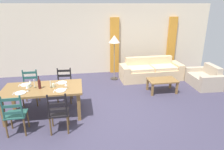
# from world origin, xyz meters

# --- Properties ---
(ground_plane) EXTENTS (9.60, 9.60, 0.02)m
(ground_plane) POSITION_xyz_m (0.00, 0.00, -0.01)
(ground_plane) COLOR #3F3A50
(wall_far) EXTENTS (9.60, 0.16, 2.70)m
(wall_far) POSITION_xyz_m (0.00, 3.30, 1.35)
(wall_far) COLOR beige
(wall_far) RESTS_ON ground_plane
(curtain_panel_left) EXTENTS (0.35, 0.08, 2.20)m
(curtain_panel_left) POSITION_xyz_m (0.85, 3.16, 1.10)
(curtain_panel_left) COLOR orange
(curtain_panel_left) RESTS_ON ground_plane
(curtain_panel_right) EXTENTS (0.35, 0.08, 2.20)m
(curtain_panel_right) POSITION_xyz_m (3.25, 3.16, 1.10)
(curtain_panel_right) COLOR orange
(curtain_panel_right) RESTS_ON ground_plane
(dining_table) EXTENTS (1.90, 0.96, 0.75)m
(dining_table) POSITION_xyz_m (-1.48, 0.10, 0.66)
(dining_table) COLOR olive
(dining_table) RESTS_ON ground_plane
(dining_chair_near_left) EXTENTS (0.43, 0.41, 0.96)m
(dining_chair_near_left) POSITION_xyz_m (-1.96, -0.62, 0.48)
(dining_chair_near_left) COLOR #25574C
(dining_chair_near_left) RESTS_ON ground_plane
(dining_chair_near_right) EXTENTS (0.42, 0.40, 0.96)m
(dining_chair_near_right) POSITION_xyz_m (-1.06, -0.69, 0.48)
(dining_chair_near_right) COLOR black
(dining_chair_near_right) RESTS_ON ground_plane
(dining_chair_far_left) EXTENTS (0.42, 0.40, 0.96)m
(dining_chair_far_left) POSITION_xyz_m (-1.94, 0.83, 0.48)
(dining_chair_far_left) COLOR #245750
(dining_chair_far_left) RESTS_ON ground_plane
(dining_chair_far_right) EXTENTS (0.45, 0.43, 0.96)m
(dining_chair_far_right) POSITION_xyz_m (-1.02, 0.84, 0.48)
(dining_chair_far_right) COLOR black
(dining_chair_far_right) RESTS_ON ground_plane
(dinner_plate_near_left) EXTENTS (0.24, 0.24, 0.02)m
(dinner_plate_near_left) POSITION_xyz_m (-1.93, -0.15, 0.76)
(dinner_plate_near_left) COLOR white
(dinner_plate_near_left) RESTS_ON dining_table
(fork_near_left) EXTENTS (0.02, 0.17, 0.01)m
(fork_near_left) POSITION_xyz_m (-2.08, -0.15, 0.75)
(fork_near_left) COLOR silver
(fork_near_left) RESTS_ON dining_table
(dinner_plate_near_right) EXTENTS (0.24, 0.24, 0.02)m
(dinner_plate_near_right) POSITION_xyz_m (-1.03, -0.15, 0.76)
(dinner_plate_near_right) COLOR white
(dinner_plate_near_right) RESTS_ON dining_table
(fork_near_right) EXTENTS (0.03, 0.17, 0.01)m
(fork_near_right) POSITION_xyz_m (-1.18, -0.15, 0.75)
(fork_near_right) COLOR silver
(fork_near_right) RESTS_ON dining_table
(dinner_plate_far_left) EXTENTS (0.24, 0.24, 0.02)m
(dinner_plate_far_left) POSITION_xyz_m (-1.93, 0.35, 0.76)
(dinner_plate_far_left) COLOR white
(dinner_plate_far_left) RESTS_ON dining_table
(fork_far_left) EXTENTS (0.02, 0.17, 0.01)m
(fork_far_left) POSITION_xyz_m (-2.08, 0.35, 0.75)
(fork_far_left) COLOR silver
(fork_far_left) RESTS_ON dining_table
(dinner_plate_far_right) EXTENTS (0.24, 0.24, 0.02)m
(dinner_plate_far_right) POSITION_xyz_m (-1.03, 0.35, 0.76)
(dinner_plate_far_right) COLOR white
(dinner_plate_far_right) RESTS_ON dining_table
(fork_far_right) EXTENTS (0.02, 0.17, 0.01)m
(fork_far_right) POSITION_xyz_m (-1.18, 0.35, 0.75)
(fork_far_right) COLOR silver
(fork_far_right) RESTS_ON dining_table
(wine_bottle) EXTENTS (0.07, 0.07, 0.32)m
(wine_bottle) POSITION_xyz_m (-1.53, 0.07, 0.87)
(wine_bottle) COLOR #471919
(wine_bottle) RESTS_ON dining_table
(wine_glass_near_left) EXTENTS (0.06, 0.06, 0.16)m
(wine_glass_near_left) POSITION_xyz_m (-1.79, -0.06, 0.86)
(wine_glass_near_left) COLOR white
(wine_glass_near_left) RESTS_ON dining_table
(wine_glass_near_right) EXTENTS (0.06, 0.06, 0.16)m
(wine_glass_near_right) POSITION_xyz_m (-0.91, -0.04, 0.86)
(wine_glass_near_right) COLOR white
(wine_glass_near_right) RESTS_ON dining_table
(wine_glass_far_left) EXTENTS (0.06, 0.06, 0.16)m
(wine_glass_far_left) POSITION_xyz_m (-1.79, 0.25, 0.86)
(wine_glass_far_left) COLOR white
(wine_glass_far_left) RESTS_ON dining_table
(coffee_cup_primary) EXTENTS (0.07, 0.07, 0.09)m
(coffee_cup_primary) POSITION_xyz_m (-1.22, 0.10, 0.80)
(coffee_cup_primary) COLOR beige
(coffee_cup_primary) RESTS_ON dining_table
(coffee_cup_secondary) EXTENTS (0.07, 0.07, 0.09)m
(coffee_cup_secondary) POSITION_xyz_m (-1.81, 0.17, 0.80)
(coffee_cup_secondary) COLOR beige
(coffee_cup_secondary) RESTS_ON dining_table
(candle_tall) EXTENTS (0.05, 0.05, 0.23)m
(candle_tall) POSITION_xyz_m (-1.66, 0.12, 0.81)
(candle_tall) COLOR #998C66
(candle_tall) RESTS_ON dining_table
(candle_short) EXTENTS (0.05, 0.05, 0.19)m
(candle_short) POSITION_xyz_m (-1.28, 0.06, 0.80)
(candle_short) COLOR #998C66
(candle_short) RESTS_ON dining_table
(couch) EXTENTS (2.30, 0.86, 0.80)m
(couch) POSITION_xyz_m (2.05, 2.18, 0.29)
(couch) COLOR beige
(couch) RESTS_ON ground_plane
(coffee_table) EXTENTS (0.90, 0.56, 0.42)m
(coffee_table) POSITION_xyz_m (2.00, 0.97, 0.36)
(coffee_table) COLOR olive
(coffee_table) RESTS_ON ground_plane
(armchair_upholstered) EXTENTS (0.84, 1.19, 0.72)m
(armchair_upholstered) POSITION_xyz_m (3.67, 1.22, 0.25)
(armchair_upholstered) COLOR #BBA991
(armchair_upholstered) RESTS_ON ground_plane
(standing_lamp) EXTENTS (0.40, 0.40, 1.64)m
(standing_lamp) POSITION_xyz_m (0.70, 2.37, 1.41)
(standing_lamp) COLOR #332D28
(standing_lamp) RESTS_ON ground_plane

